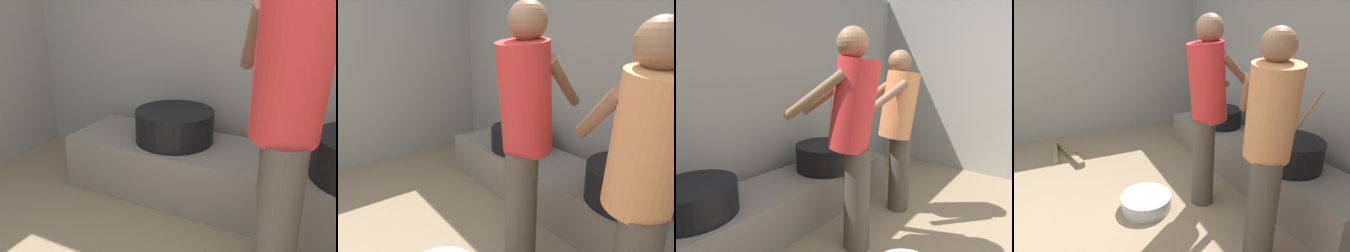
% 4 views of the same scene
% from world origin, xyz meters
% --- Properties ---
extents(block_enclosure_rear, '(5.07, 0.20, 2.41)m').
position_xyz_m(block_enclosure_rear, '(0.00, 2.53, 1.20)').
color(block_enclosure_rear, gray).
rests_on(block_enclosure_rear, ground_plane).
extents(hearth_ledge, '(2.68, 0.60, 0.39)m').
position_xyz_m(hearth_ledge, '(-0.21, 2.01, 0.20)').
color(hearth_ledge, slate).
rests_on(hearth_ledge, ground_plane).
extents(cooking_pot_main, '(0.58, 0.58, 0.70)m').
position_xyz_m(cooking_pot_main, '(0.40, 1.96, 0.52)').
color(cooking_pot_main, black).
rests_on(cooking_pot_main, hearth_ledge).
extents(cooking_pot_secondary, '(0.55, 0.55, 0.22)m').
position_xyz_m(cooking_pot_secondary, '(-0.81, 2.03, 0.50)').
color(cooking_pot_secondary, black).
rests_on(cooking_pot_secondary, hearth_ledge).
extents(cook_in_red_shirt, '(0.54, 0.75, 1.66)m').
position_xyz_m(cook_in_red_shirt, '(0.04, 1.34, 0.95)').
color(cook_in_red_shirt, '#4C4238').
rests_on(cook_in_red_shirt, ground_plane).
extents(cook_in_orange_shirt, '(0.72, 0.63, 1.55)m').
position_xyz_m(cook_in_orange_shirt, '(0.77, 1.36, 0.88)').
color(cook_in_orange_shirt, '#4C4238').
rests_on(cook_in_orange_shirt, ground_plane).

